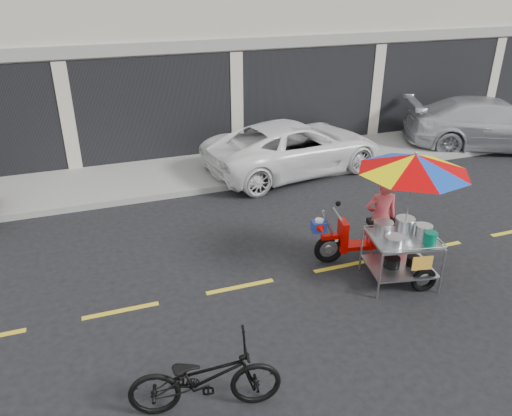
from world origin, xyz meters
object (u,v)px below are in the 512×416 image
object	(u,v)px
silver_pickup	(492,124)
white_pickup	(295,147)
near_bicycle	(205,377)
food_vendor_rig	(399,196)

from	to	relation	value
silver_pickup	white_pickup	bearing A→B (deg)	111.41
white_pickup	silver_pickup	size ratio (longest dim) A/B	0.95
white_pickup	silver_pickup	xyz separation A→B (m)	(6.32, -0.21, 0.07)
silver_pickup	near_bicycle	bearing A→B (deg)	146.20
near_bicycle	food_vendor_rig	bearing A→B (deg)	-52.54
white_pickup	near_bicycle	bearing A→B (deg)	139.66
near_bicycle	white_pickup	bearing A→B (deg)	-19.85
food_vendor_rig	silver_pickup	bearing A→B (deg)	47.32
white_pickup	silver_pickup	distance (m)	6.32
silver_pickup	food_vendor_rig	world-z (taller)	food_vendor_rig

